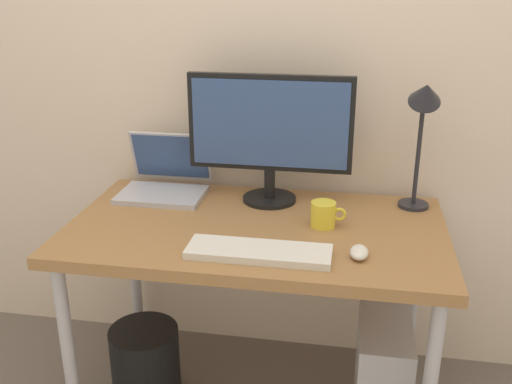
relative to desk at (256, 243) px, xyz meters
name	(u,v)px	position (x,y,z in m)	size (l,w,h in m)	color
back_wall	(275,43)	(0.00, 0.42, 0.63)	(4.40, 0.04, 2.60)	beige
desk	(256,243)	(0.00, 0.00, 0.00)	(1.28, 0.73, 0.74)	olive
monitor	(270,130)	(0.01, 0.23, 0.34)	(0.60, 0.20, 0.47)	black
laptop	(166,178)	(-0.40, 0.25, 0.12)	(0.32, 0.28, 0.22)	#B2B2B7
desk_lamp	(423,115)	(0.54, 0.23, 0.42)	(0.11, 0.16, 0.49)	#232328
keyboard	(259,252)	(0.05, -0.22, 0.08)	(0.44, 0.14, 0.02)	silver
mouse	(359,252)	(0.35, -0.18, 0.08)	(0.06, 0.09, 0.03)	silver
coffee_mug	(324,214)	(0.23, 0.03, 0.11)	(0.12, 0.08, 0.09)	yellow
computer_tower	(382,375)	(0.46, -0.04, -0.46)	(0.18, 0.36, 0.42)	#B2B2B7
wastebasket	(146,364)	(-0.42, -0.04, -0.52)	(0.26, 0.26, 0.30)	black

